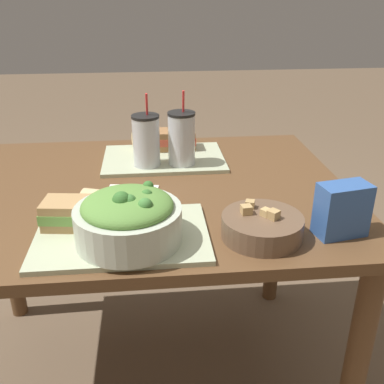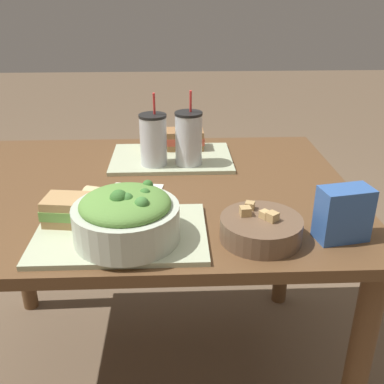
{
  "view_description": "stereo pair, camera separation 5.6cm",
  "coord_description": "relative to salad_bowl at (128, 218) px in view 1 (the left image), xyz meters",
  "views": [
    {
      "loc": [
        0.03,
        -1.17,
        1.23
      ],
      "look_at": [
        0.13,
        -0.23,
        0.79
      ],
      "focal_mm": 42.0,
      "sensor_mm": 36.0,
      "label": 1
    },
    {
      "loc": [
        0.09,
        -1.17,
        1.23
      ],
      "look_at": [
        0.13,
        -0.23,
        0.79
      ],
      "focal_mm": 42.0,
      "sensor_mm": 36.0,
      "label": 2
    }
  ],
  "objects": [
    {
      "name": "baguette_near",
      "position": [
        -0.05,
        0.13,
        -0.03
      ],
      "size": [
        0.15,
        0.1,
        0.06
      ],
      "rotation": [
        0.0,
        0.0,
        1.24
      ],
      "color": "#DBBC84",
      "rests_on": "tray_near"
    },
    {
      "name": "sandwich_near",
      "position": [
        -0.14,
        0.08,
        -0.02
      ],
      "size": [
        0.13,
        0.1,
        0.06
      ],
      "rotation": [
        0.0,
        0.0,
        -0.13
      ],
      "color": "tan",
      "rests_on": "tray_near"
    },
    {
      "name": "salad_bowl",
      "position": [
        0.0,
        0.0,
        0.0
      ],
      "size": [
        0.23,
        0.23,
        0.13
      ],
      "color": "beige",
      "rests_on": "tray_near"
    },
    {
      "name": "tray_far",
      "position": [
        0.1,
        0.52,
        -0.06
      ],
      "size": [
        0.39,
        0.27,
        0.01
      ],
      "color": "#B2BC99",
      "rests_on": "dining_table"
    },
    {
      "name": "baguette_far",
      "position": [
        0.05,
        0.62,
        -0.03
      ],
      "size": [
        0.12,
        0.08,
        0.06
      ],
      "rotation": [
        0.0,
        0.0,
        1.81
      ],
      "color": "#DBBC84",
      "rests_on": "tray_far"
    },
    {
      "name": "drink_cup_dark",
      "position": [
        0.04,
        0.45,
        0.02
      ],
      "size": [
        0.08,
        0.08,
        0.22
      ],
      "color": "silver",
      "rests_on": "tray_far"
    },
    {
      "name": "ground_plane",
      "position": [
        0.02,
        0.31,
        -0.78
      ],
      "size": [
        12.0,
        12.0,
        0.0
      ],
      "primitive_type": "plane",
      "color": "brown"
    },
    {
      "name": "tray_near",
      "position": [
        -0.02,
        0.03,
        -0.06
      ],
      "size": [
        0.39,
        0.27,
        0.01
      ],
      "color": "#B2BC99",
      "rests_on": "dining_table"
    },
    {
      "name": "drink_cup_red",
      "position": [
        0.15,
        0.45,
        0.02
      ],
      "size": [
        0.08,
        0.08,
        0.23
      ],
      "color": "silver",
      "rests_on": "tray_far"
    },
    {
      "name": "napkin_folded",
      "position": [
        -0.0,
        0.27,
        -0.07
      ],
      "size": [
        0.15,
        0.12,
        0.0
      ],
      "color": "silver",
      "rests_on": "dining_table"
    },
    {
      "name": "soup_bowl",
      "position": [
        0.3,
        0.01,
        -0.04
      ],
      "size": [
        0.18,
        0.18,
        0.07
      ],
      "color": "brown",
      "rests_on": "dining_table"
    },
    {
      "name": "chip_bag",
      "position": [
        0.48,
        0.0,
        -0.01
      ],
      "size": [
        0.12,
        0.08,
        0.12
      ],
      "rotation": [
        0.0,
        0.0,
        0.19
      ],
      "color": "#335BA3",
      "rests_on": "dining_table"
    },
    {
      "name": "sandwich_far",
      "position": [
        0.14,
        0.6,
        -0.02
      ],
      "size": [
        0.13,
        0.09,
        0.06
      ],
      "rotation": [
        0.0,
        0.0,
        0.01
      ],
      "color": "olive",
      "rests_on": "tray_far"
    },
    {
      "name": "dining_table",
      "position": [
        0.02,
        0.31,
        -0.17
      ],
      "size": [
        1.17,
        0.87,
        0.71
      ],
      "color": "brown",
      "rests_on": "ground_plane"
    }
  ]
}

